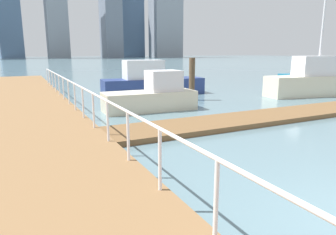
# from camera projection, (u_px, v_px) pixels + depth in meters

# --- Properties ---
(ground_plane) EXTENTS (300.00, 300.00, 0.00)m
(ground_plane) POSITION_uv_depth(u_px,v_px,m) (97.00, 89.00, 21.79)
(ground_plane) COLOR slate
(floating_dock) EXTENTS (14.95, 2.00, 0.18)m
(floating_dock) POSITION_uv_depth(u_px,v_px,m) (271.00, 116.00, 12.32)
(floating_dock) COLOR brown
(floating_dock) RESTS_ON ground_plane
(boardwalk_railing) EXTENTS (0.06, 26.79, 1.08)m
(boardwalk_railing) POSITION_uv_depth(u_px,v_px,m) (87.00, 97.00, 9.71)
(boardwalk_railing) COLOR white
(boardwalk_railing) RESTS_ON boardwalk
(dock_piling_1) EXTENTS (0.33, 0.33, 2.32)m
(dock_piling_1) POSITION_uv_depth(u_px,v_px,m) (192.00, 79.00, 16.71)
(dock_piling_1) COLOR brown
(dock_piling_1) RESTS_ON ground_plane
(moored_boat_0) EXTENTS (6.68, 2.70, 9.86)m
(moored_boat_0) POSITION_uv_depth(u_px,v_px,m) (316.00, 81.00, 18.48)
(moored_boat_0) COLOR beige
(moored_boat_0) RESTS_ON ground_plane
(moored_boat_1) EXTENTS (5.30, 3.20, 1.82)m
(moored_boat_1) POSITION_uv_depth(u_px,v_px,m) (316.00, 78.00, 23.34)
(moored_boat_1) COLOR #1E6B8C
(moored_boat_1) RESTS_ON ground_plane
(moored_boat_3) EXTENTS (4.28, 1.70, 1.81)m
(moored_boat_3) POSITION_uv_depth(u_px,v_px,m) (153.00, 96.00, 13.98)
(moored_boat_3) COLOR beige
(moored_boat_3) RESTS_ON ground_plane
(moored_boat_4) EXTENTS (6.46, 2.21, 2.15)m
(moored_boat_4) POSITION_uv_depth(u_px,v_px,m) (151.00, 82.00, 18.98)
(moored_boat_4) COLOR navy
(moored_boat_4) RESTS_ON ground_plane
(skyline_tower_2) EXTENTS (8.54, 7.18, 39.00)m
(skyline_tower_2) POSITION_uv_depth(u_px,v_px,m) (56.00, 9.00, 123.57)
(skyline_tower_2) COLOR #8C939E
(skyline_tower_2) RESTS_ON ground_plane
(skyline_tower_4) EXTENTS (11.99, 7.86, 29.62)m
(skyline_tower_4) POSITION_uv_depth(u_px,v_px,m) (130.00, 25.00, 143.48)
(skyline_tower_4) COLOR slate
(skyline_tower_4) RESTS_ON ground_plane
(skyline_tower_5) EXTENTS (13.30, 9.27, 41.49)m
(skyline_tower_5) POSITION_uv_depth(u_px,v_px,m) (166.00, 11.00, 137.77)
(skyline_tower_5) COLOR #8C939E
(skyline_tower_5) RESTS_ON ground_plane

